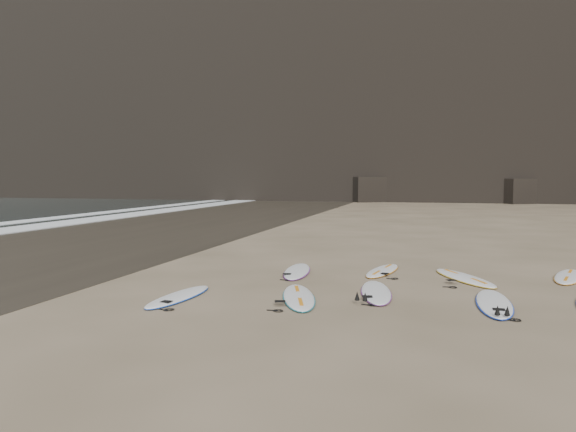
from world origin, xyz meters
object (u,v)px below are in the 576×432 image
surfboard_2 (376,292)px  surfboard_7 (464,277)px  surfboard_6 (382,270)px  surfboard_0 (179,296)px  surfboard_1 (299,296)px  surfboard_3 (494,303)px  surfboard_5 (297,271)px  surfboard_8 (568,276)px

surfboard_2 → surfboard_7: (1.92, 2.22, 0.00)m
surfboard_6 → surfboard_0: bearing=-121.4°
surfboard_6 → surfboard_1: bearing=-100.2°
surfboard_2 → surfboard_3: size_ratio=0.96×
surfboard_5 → surfboard_6: 2.25m
surfboard_0 → surfboard_3: bearing=13.5°
surfboard_2 → surfboard_8: size_ratio=1.04×
surfboard_0 → surfboard_5: (1.63, 3.61, 0.00)m
surfboard_7 → surfboard_0: bearing=-173.5°
surfboard_7 → surfboard_5: bearing=155.1°
surfboard_0 → surfboard_8: bearing=33.3°
surfboard_5 → surfboard_7: bearing=-6.3°
surfboard_1 → surfboard_8: 7.11m
surfboard_2 → surfboard_8: bearing=26.1°
surfboard_5 → surfboard_8: (6.67, 0.92, -0.00)m
surfboard_2 → surfboard_3: (2.33, -0.49, 0.00)m
surfboard_3 → surfboard_1: bearing=-173.3°
surfboard_2 → surfboard_6: bearing=83.4°
surfboard_1 → surfboard_8: surfboard_1 is taller
surfboard_5 → surfboard_6: bearing=9.7°
surfboard_6 → surfboard_8: 4.53m
surfboard_1 → surfboard_7: size_ratio=0.97×
surfboard_7 → surfboard_8: bearing=-7.1°
surfboard_2 → surfboard_3: surfboard_3 is taller
surfboard_0 → surfboard_8: (8.30, 4.53, 0.00)m
surfboard_3 → surfboard_6: (-2.43, 3.30, -0.01)m
surfboard_2 → surfboard_6: 2.81m
surfboard_2 → surfboard_5: same height
surfboard_8 → surfboard_5: bearing=-155.6°
surfboard_3 → surfboard_7: bearing=99.3°
surfboard_7 → surfboard_8: 2.64m
surfboard_1 → surfboard_7: (3.40, 3.12, 0.00)m
surfboard_1 → surfboard_8: size_ratio=1.06×
surfboard_3 → surfboard_8: (2.09, 3.57, -0.00)m
surfboard_7 → surfboard_2: bearing=-156.7°
surfboard_1 → surfboard_5: same height
surfboard_1 → surfboard_2: bearing=14.2°
surfboard_3 → surfboard_5: bearing=150.7°
surfboard_3 → surfboard_7: same height
surfboard_0 → surfboard_3: size_ratio=0.90×
surfboard_0 → surfboard_5: bearing=70.3°
surfboard_7 → surfboard_6: bearing=138.1°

